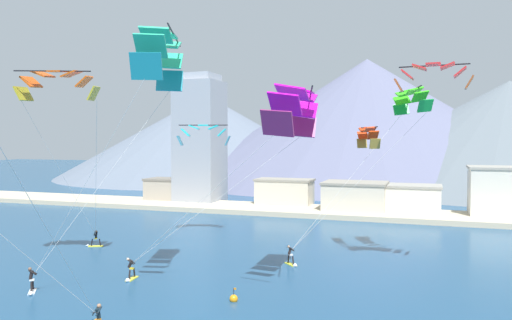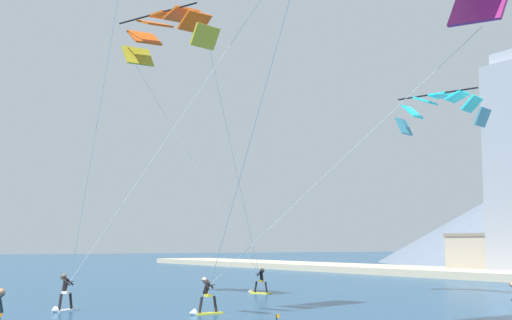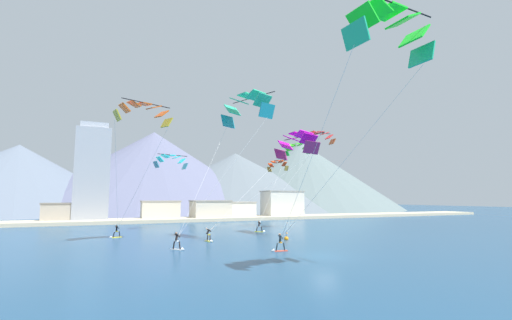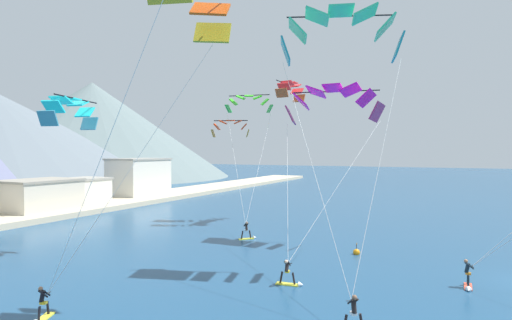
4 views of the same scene
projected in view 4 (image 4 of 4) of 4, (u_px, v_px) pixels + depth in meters
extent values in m
cube|color=white|center=(353.00, 313.00, 18.22)|extent=(0.41, 0.39, 0.12)
cylinder|color=black|center=(354.00, 306.00, 18.16)|extent=(0.41, 0.38, 0.65)
cylinder|color=black|center=(350.00, 302.00, 18.24)|extent=(0.50, 0.40, 0.43)
cylinder|color=black|center=(356.00, 301.00, 18.28)|extent=(0.50, 0.40, 0.43)
cylinder|color=black|center=(351.00, 301.00, 18.44)|extent=(0.33, 0.44, 0.03)
sphere|color=brown|center=(355.00, 298.00, 18.08)|extent=(0.24, 0.24, 0.24)
cube|color=yellow|center=(287.00, 284.00, 24.77)|extent=(0.61, 1.48, 0.07)
cylinder|color=black|center=(281.00, 277.00, 24.89)|extent=(0.15, 0.26, 0.73)
cylinder|color=black|center=(294.00, 278.00, 24.63)|extent=(0.15, 0.26, 0.73)
cube|color=yellow|center=(287.00, 271.00, 24.75)|extent=(0.33, 0.27, 0.12)
cylinder|color=black|center=(287.00, 267.00, 24.63)|extent=(0.49, 0.27, 0.62)
cylinder|color=black|center=(286.00, 263.00, 24.76)|extent=(0.53, 0.15, 0.40)
cylinder|color=black|center=(289.00, 264.00, 24.68)|extent=(0.53, 0.15, 0.40)
cylinder|color=black|center=(288.00, 263.00, 24.89)|extent=(0.10, 0.52, 0.03)
sphere|color=beige|center=(286.00, 262.00, 24.44)|extent=(0.22, 0.22, 0.22)
cone|color=white|center=(301.00, 285.00, 24.48)|extent=(0.39, 0.34, 0.36)
cube|color=#E54C33|center=(468.00, 287.00, 24.31)|extent=(1.44, 0.45, 0.07)
cylinder|color=#14232D|center=(468.00, 278.00, 24.66)|extent=(0.25, 0.12, 0.74)
cylinder|color=#14232D|center=(468.00, 282.00, 23.95)|extent=(0.25, 0.12, 0.74)
cube|color=orange|center=(468.00, 273.00, 24.29)|extent=(0.24, 0.31, 0.12)
cylinder|color=#14232D|center=(467.00, 268.00, 24.31)|extent=(0.22, 0.33, 0.62)
cylinder|color=#14232D|center=(469.00, 265.00, 24.37)|extent=(0.09, 0.53, 0.41)
cylinder|color=#14232D|center=(469.00, 266.00, 24.15)|extent=(0.09, 0.53, 0.41)
cylinder|color=black|center=(473.00, 266.00, 24.18)|extent=(0.52, 0.04, 0.03)
sphere|color=#9E7051|center=(466.00, 261.00, 24.34)|extent=(0.23, 0.23, 0.23)
cone|color=white|center=(468.00, 290.00, 23.53)|extent=(0.30, 0.36, 0.36)
cube|color=yellow|center=(44.00, 318.00, 19.69)|extent=(1.49, 1.02, 0.07)
cylinder|color=black|center=(48.00, 307.00, 20.08)|extent=(0.26, 0.21, 0.70)
cylinder|color=black|center=(39.00, 314.00, 19.29)|extent=(0.26, 0.21, 0.70)
cube|color=yellow|center=(43.00, 303.00, 19.67)|extent=(0.33, 0.36, 0.12)
cylinder|color=black|center=(42.00, 296.00, 19.67)|extent=(0.33, 0.38, 0.59)
cylinder|color=black|center=(46.00, 292.00, 19.78)|extent=(0.29, 0.49, 0.39)
cylinder|color=black|center=(43.00, 294.00, 19.55)|extent=(0.29, 0.49, 0.39)
cylinder|color=black|center=(48.00, 294.00, 19.66)|extent=(0.48, 0.26, 0.03)
sphere|color=#9E7051|center=(41.00, 289.00, 19.66)|extent=(0.21, 0.21, 0.21)
cube|color=yellow|center=(246.00, 239.00, 37.70)|extent=(1.33, 1.33, 0.07)
cylinder|color=black|center=(242.00, 235.00, 37.56)|extent=(0.26, 0.26, 0.75)
cylinder|color=black|center=(250.00, 234.00, 37.82)|extent=(0.26, 0.26, 0.75)
cube|color=white|center=(246.00, 230.00, 37.68)|extent=(0.39, 0.39, 0.12)
cylinder|color=black|center=(246.00, 227.00, 37.59)|extent=(0.45, 0.45, 0.64)
cylinder|color=black|center=(245.00, 225.00, 37.64)|extent=(0.44, 0.44, 0.41)
cylinder|color=black|center=(247.00, 225.00, 37.72)|extent=(0.44, 0.44, 0.41)
cylinder|color=black|center=(246.00, 225.00, 37.85)|extent=(0.39, 0.39, 0.03)
sphere|color=tan|center=(247.00, 223.00, 37.45)|extent=(0.23, 0.23, 0.23)
cone|color=white|center=(255.00, 237.00, 37.98)|extent=(0.47, 0.47, 0.36)
cube|color=teal|center=(285.00, 51.00, 27.42)|extent=(2.05, 1.36, 1.68)
cube|color=#2BCC90|center=(298.00, 31.00, 27.37)|extent=(2.23, 1.88, 1.41)
cube|color=#2BCC90|center=(317.00, 17.00, 27.24)|extent=(2.36, 2.18, 0.91)
cube|color=#2BCC90|center=(341.00, 11.00, 27.03)|extent=(2.41, 2.22, 0.26)
cube|color=#2BCC90|center=(365.00, 14.00, 26.79)|extent=(2.38, 2.07, 0.91)
cube|color=#2BCC90|center=(385.00, 27.00, 26.56)|extent=(2.28, 1.68, 1.41)
cube|color=teal|center=(398.00, 47.00, 26.38)|extent=(2.11, 1.12, 1.68)
cylinder|color=black|center=(340.00, 16.00, 27.91)|extent=(2.90, 6.92, 0.10)
cylinder|color=silver|center=(310.00, 158.00, 22.92)|extent=(7.19, 6.41, 13.03)
cylinder|color=silver|center=(381.00, 159.00, 22.37)|extent=(9.61, 1.08, 13.03)
cube|color=#942566|center=(291.00, 115.00, 37.49)|extent=(2.09, 1.31, 1.74)
cube|color=#E40DC5|center=(301.00, 102.00, 37.31)|extent=(2.12, 1.69, 1.52)
cube|color=#E40DC5|center=(316.00, 92.00, 36.91)|extent=(2.14, 1.85, 1.09)
cube|color=#E40DC5|center=(333.00, 88.00, 36.33)|extent=(2.15, 1.78, 0.52)
cube|color=#E40DC5|center=(351.00, 90.00, 35.65)|extent=(2.15, 1.65, 1.09)
cube|color=#E40DC5|center=(366.00, 98.00, 34.98)|extent=(2.14, 1.49, 1.52)
cube|color=#942566|center=(377.00, 112.00, 34.39)|extent=(2.12, 1.11, 1.74)
cylinder|color=black|center=(335.00, 91.00, 37.18)|extent=(2.04, 7.79, 0.10)
cylinder|color=silver|center=(287.00, 179.00, 31.18)|extent=(11.93, 4.83, 9.66)
cylinder|color=silver|center=(341.00, 181.00, 29.52)|extent=(12.35, 3.64, 9.66)
cube|color=#A99E23|center=(213.00, 33.00, 20.98)|extent=(1.34, 1.95, 1.28)
cube|color=#D74F10|center=(210.00, 9.00, 20.21)|extent=(1.63, 2.05, 1.09)
cylinder|color=silver|center=(133.00, 164.00, 20.45)|extent=(5.18, 6.38, 12.72)
cylinder|color=silver|center=(98.00, 167.00, 17.26)|extent=(1.11, 8.16, 12.72)
cube|color=green|center=(228.00, 109.00, 48.14)|extent=(1.51, 0.84, 1.14)
cube|color=#32D517|center=(233.00, 102.00, 47.93)|extent=(1.61, 1.16, 1.03)
cube|color=#32D517|center=(241.00, 97.00, 47.79)|extent=(1.65, 1.41, 0.78)
cube|color=#32D517|center=(249.00, 96.00, 47.73)|extent=(1.65, 1.53, 0.42)
cube|color=#32D517|center=(257.00, 97.00, 47.77)|extent=(1.59, 1.58, 0.78)
cube|color=#32D517|center=(265.00, 102.00, 47.90)|extent=(1.48, 1.51, 1.03)
cube|color=green|center=(270.00, 109.00, 48.10)|extent=(1.32, 1.31, 1.14)
cylinder|color=black|center=(249.00, 95.00, 48.31)|extent=(1.18, 4.99, 0.10)
cylinder|color=silver|center=(235.00, 162.00, 43.05)|extent=(8.49, 6.98, 11.69)
cylinder|color=silver|center=(260.00, 162.00, 43.03)|extent=(10.80, 2.16, 11.69)
cube|color=teal|center=(89.00, 124.00, 32.93)|extent=(0.95, 1.43, 1.08)
cube|color=#1CD8D8|center=(85.00, 112.00, 32.28)|extent=(1.25, 1.53, 0.88)
cube|color=#1CD8D8|center=(78.00, 104.00, 31.37)|extent=(1.44, 1.59, 0.55)
cube|color=#1CD8D8|center=(70.00, 99.00, 30.31)|extent=(1.48, 1.60, 0.14)
cube|color=#1CD8D8|center=(61.00, 100.00, 29.26)|extent=(1.45, 1.59, 0.55)
cube|color=#1CD8D8|center=(53.00, 107.00, 28.36)|extent=(1.28, 1.53, 0.88)
cube|color=teal|center=(48.00, 118.00, 27.75)|extent=(0.98, 1.43, 1.08)
cylinder|color=black|center=(77.00, 99.00, 30.23)|extent=(5.10, 1.67, 0.10)
cube|color=olive|center=(213.00, 133.00, 45.04)|extent=(1.01, 0.66, 0.91)
cube|color=red|center=(217.00, 127.00, 44.95)|extent=(1.12, 0.95, 0.79)
cube|color=red|center=(223.00, 122.00, 44.88)|extent=(1.19, 1.14, 0.53)
cube|color=red|center=(230.00, 121.00, 44.83)|extent=(1.20, 1.19, 0.18)
cube|color=red|center=(238.00, 122.00, 44.81)|extent=(1.18, 1.18, 0.53)
cube|color=red|center=(244.00, 127.00, 44.83)|extent=(1.10, 1.03, 0.79)
cube|color=olive|center=(248.00, 133.00, 44.87)|extent=(0.97, 0.76, 0.91)
cylinder|color=black|center=(231.00, 121.00, 45.24)|extent=(1.42, 3.67, 0.10)
cube|color=#9E4A24|center=(282.00, 93.00, 45.23)|extent=(0.70, 1.47, 1.00)
cube|color=red|center=(284.00, 87.00, 45.78)|extent=(0.96, 1.49, 0.79)
cube|color=red|center=(287.00, 83.00, 46.55)|extent=(1.11, 1.49, 0.49)
cube|color=red|center=(291.00, 83.00, 47.44)|extent=(1.14, 1.49, 0.12)
cube|color=red|center=(294.00, 86.00, 48.33)|extent=(1.11, 1.49, 0.49)
cube|color=red|center=(297.00, 91.00, 49.12)|extent=(0.95, 1.49, 0.79)
cube|color=#9E4A24|center=(299.00, 98.00, 49.71)|extent=(0.69, 1.47, 1.00)
cylinder|color=black|center=(286.00, 84.00, 47.75)|extent=(5.26, 0.35, 0.10)
sphere|color=orange|center=(356.00, 252.00, 32.12)|extent=(0.56, 0.56, 0.56)
cylinder|color=black|center=(357.00, 246.00, 32.11)|extent=(0.04, 0.04, 0.44)
cube|color=orange|center=(357.00, 244.00, 32.19)|extent=(0.18, 0.01, 0.12)
cube|color=beige|center=(11.00, 218.00, 47.55)|extent=(180.00, 10.00, 0.70)
cube|color=silver|center=(139.00, 179.00, 70.93)|extent=(9.85, 6.54, 6.83)
cube|color=#99958B|center=(139.00, 159.00, 70.86)|extent=(10.24, 6.80, 0.30)
cube|color=silver|center=(76.00, 194.00, 59.65)|extent=(8.82, 5.74, 4.01)
cube|color=#99958B|center=(76.00, 179.00, 59.61)|extent=(9.17, 5.97, 0.30)
cube|color=beige|center=(39.00, 198.00, 52.38)|extent=(8.65, 6.87, 4.35)
cube|color=gray|center=(39.00, 180.00, 52.33)|extent=(9.00, 7.15, 0.30)
cone|color=slate|center=(92.00, 130.00, 131.96)|extent=(89.90, 89.90, 31.23)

